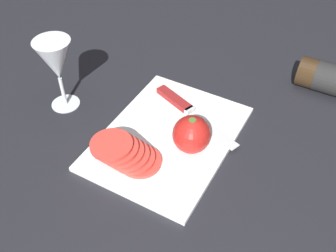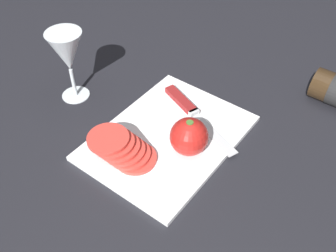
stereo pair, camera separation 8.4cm
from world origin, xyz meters
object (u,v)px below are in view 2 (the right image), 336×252
at_px(whole_tomato, 189,137).
at_px(knife, 187,106).
at_px(wine_glass, 67,54).
at_px(tomato_slice_stack_near, 122,148).

relative_size(whole_tomato, knife, 0.33).
bearing_deg(knife, whole_tomato, -32.66).
height_order(wine_glass, whole_tomato, wine_glass).
distance_m(whole_tomato, knife, 0.14).
relative_size(whole_tomato, tomato_slice_stack_near, 0.59).
bearing_deg(whole_tomato, knife, -143.36).
bearing_deg(whole_tomato, tomato_slice_stack_near, -45.86).
xyz_separation_m(wine_glass, knife, (-0.12, 0.25, -0.11)).
bearing_deg(tomato_slice_stack_near, whole_tomato, 134.14).
relative_size(wine_glass, tomato_slice_stack_near, 1.27).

